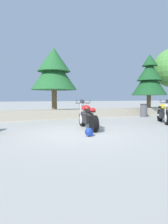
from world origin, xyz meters
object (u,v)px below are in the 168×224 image
(motorcycle_yellow_far_right, at_px, (164,113))
(rider_helmet, at_px, (89,132))
(trash_bin, at_px, (144,110))
(pine_tree_mid_right, at_px, (149,78))
(motorcycle_red_centre, at_px, (87,117))
(pine_tree_mid_left, at_px, (54,70))

(motorcycle_yellow_far_right, relative_size, rider_helmet, 6.60)
(trash_bin, bearing_deg, pine_tree_mid_right, 38.36)
(motorcycle_red_centre, distance_m, pine_tree_mid_left, 4.96)
(motorcycle_yellow_far_right, height_order, rider_helmet, motorcycle_yellow_far_right)
(rider_helmet, bearing_deg, pine_tree_mid_right, 37.49)
(pine_tree_mid_left, height_order, trash_bin, pine_tree_mid_left)
(motorcycle_yellow_far_right, height_order, trash_bin, motorcycle_yellow_far_right)
(motorcycle_red_centre, distance_m, motorcycle_yellow_far_right, 4.22)
(pine_tree_mid_left, relative_size, pine_tree_mid_right, 0.97)
(rider_helmet, bearing_deg, trash_bin, 37.31)
(motorcycle_yellow_far_right, bearing_deg, motorcycle_red_centre, -176.54)
(rider_helmet, bearing_deg, pine_tree_mid_left, 89.49)
(pine_tree_mid_left, bearing_deg, motorcycle_red_centre, -84.12)
(trash_bin, bearing_deg, motorcycle_red_centre, -150.12)
(rider_helmet, distance_m, trash_bin, 7.21)
(motorcycle_yellow_far_right, distance_m, rider_helmet, 4.98)
(pine_tree_mid_right, bearing_deg, pine_tree_mid_left, 177.15)
(rider_helmet, distance_m, pine_tree_mid_left, 6.30)
(pine_tree_mid_left, distance_m, trash_bin, 6.34)
(rider_helmet, height_order, pine_tree_mid_left, pine_tree_mid_left)
(rider_helmet, bearing_deg, motorcycle_yellow_far_right, 18.91)
(motorcycle_red_centre, bearing_deg, trash_bin, 29.88)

